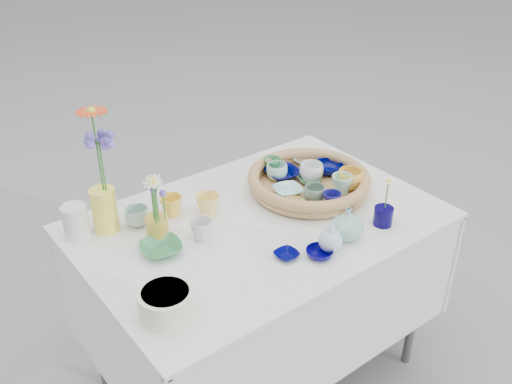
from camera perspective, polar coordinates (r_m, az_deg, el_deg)
ground at (r=2.54m, az=0.29°, el=-17.43°), size 80.00×80.00×0.00m
display_table at (r=2.54m, az=0.29°, el=-17.43°), size 1.26×0.86×0.77m
wicker_tray at (r=2.21m, az=5.31°, el=1.05°), size 0.47×0.47×0.08m
tray_ceramic_0 at (r=2.26m, az=2.65°, el=1.85°), size 0.15×0.15×0.03m
tray_ceramic_1 at (r=2.32m, az=7.21°, el=2.36°), size 0.16×0.16×0.04m
tray_ceramic_2 at (r=2.20m, az=9.39°, el=1.26°), size 0.12×0.12×0.08m
tray_ceramic_3 at (r=2.23m, az=5.42°, el=1.28°), size 0.12×0.12×0.03m
tray_ceramic_4 at (r=2.10m, az=5.87°, el=-0.21°), size 0.08×0.08×0.06m
tray_ceramic_5 at (r=2.15m, az=3.19°, el=0.14°), size 0.13×0.13×0.03m
tray_ceramic_6 at (r=2.24m, az=2.11°, el=2.05°), size 0.11×0.11×0.07m
tray_ceramic_7 at (r=2.24m, az=5.55°, el=1.97°), size 0.10×0.10×0.07m
tray_ceramic_8 at (r=2.38m, az=5.07°, el=3.07°), size 0.11×0.11×0.02m
tray_ceramic_9 at (r=2.07m, az=7.60°, el=-0.83°), size 0.08×0.08×0.06m
tray_ceramic_10 at (r=2.07m, az=3.81°, el=-1.26°), size 0.11×0.11×0.03m
tray_ceramic_11 at (r=2.17m, az=8.59°, el=0.76°), size 0.08×0.08×0.07m
tray_ceramic_12 at (r=2.29m, az=1.66°, el=2.64°), size 0.09×0.09×0.06m
loose_ceramic_0 at (r=2.07m, az=-8.47°, el=-1.39°), size 0.10×0.10×0.08m
loose_ceramic_1 at (r=2.05m, az=-4.83°, el=-1.32°), size 0.11×0.11×0.08m
loose_ceramic_2 at (r=1.89m, az=-9.47°, el=-5.58°), size 0.16×0.16×0.03m
loose_ceramic_3 at (r=1.93m, az=-5.47°, el=-3.79°), size 0.10×0.10×0.07m
loose_ceramic_4 at (r=1.85m, az=3.07°, el=-6.30°), size 0.08×0.08×0.02m
loose_ceramic_5 at (r=2.03m, az=-11.77°, el=-2.43°), size 0.11×0.11×0.07m
loose_ceramic_6 at (r=1.86m, az=6.36°, el=-6.10°), size 0.11×0.11×0.03m
fluted_bowl at (r=1.64m, az=-8.97°, el=-10.91°), size 0.19×0.19×0.08m
bud_vase_paleblue at (r=1.86m, az=7.49°, el=-4.31°), size 0.10×0.10×0.12m
bud_vase_seafoam at (r=1.94m, az=9.11°, el=-3.11°), size 0.15×0.15×0.12m
bud_vase_cobalt at (r=2.04m, az=12.60°, el=-2.36°), size 0.08×0.08×0.07m
single_daisy at (r=2.00m, az=12.94°, el=-0.27°), size 0.08×0.08×0.12m
tall_vase_yellow at (r=2.01m, az=-14.90°, el=-1.77°), size 0.10×0.10×0.16m
gerbera at (r=1.90m, az=-15.54°, el=3.86°), size 0.12×0.12×0.30m
hydrangea at (r=1.92m, az=-15.10°, el=2.50°), size 0.09×0.09×0.25m
white_pitcher at (r=2.02m, az=-17.58°, el=-2.81°), size 0.15×0.13×0.12m
daisy_cup at (r=1.95m, az=-9.85°, el=-3.52°), size 0.09×0.09×0.08m
daisy_posy at (r=1.88m, az=-9.96°, el=-0.67°), size 0.10×0.10×0.15m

